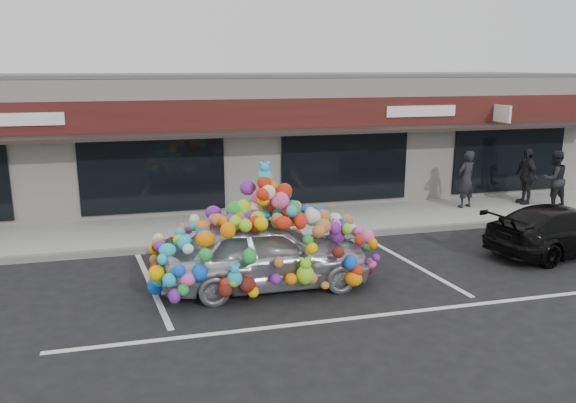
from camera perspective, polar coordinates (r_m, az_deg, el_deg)
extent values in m
plane|color=black|center=(12.59, 1.16, -7.63)|extent=(90.00, 90.00, 0.00)
cube|color=white|center=(20.21, -5.19, 6.54)|extent=(24.00, 6.00, 4.20)
cube|color=#59595B|center=(20.07, -5.32, 12.65)|extent=(24.00, 6.00, 0.12)
cube|color=#3D1010|center=(17.08, -3.62, 8.83)|extent=(24.00, 0.18, 0.90)
cube|color=black|center=(16.63, -3.26, 6.98)|extent=(24.00, 1.20, 0.10)
cube|color=white|center=(19.87, 20.86, 8.36)|extent=(0.08, 0.95, 0.55)
cube|color=white|center=(17.02, -25.79, 7.51)|extent=(2.40, 0.04, 0.35)
cube|color=white|center=(18.77, 13.40, 8.92)|extent=(2.40, 0.04, 0.35)
cube|color=black|center=(17.08, -13.52, 2.72)|extent=(4.20, 0.12, 2.30)
cube|color=black|center=(18.13, 5.81, 3.65)|extent=(4.20, 0.12, 2.30)
cube|color=black|center=(20.93, 21.50, 4.10)|extent=(4.20, 0.12, 2.30)
cube|color=gray|center=(16.26, -2.54, -2.43)|extent=(26.00, 3.00, 0.15)
cube|color=slate|center=(14.86, -1.37, -3.97)|extent=(26.00, 0.18, 0.16)
cube|color=silver|center=(12.39, -13.68, -8.38)|extent=(0.73, 4.37, 0.01)
cube|color=silver|center=(13.72, 12.36, -6.12)|extent=(0.73, 4.37, 0.01)
cube|color=silver|center=(11.32, 14.33, -10.57)|extent=(14.00, 0.12, 0.01)
imported|color=#989FA2|center=(11.84, -2.31, -5.20)|extent=(1.76, 4.37, 1.49)
ellipsoid|color=#E83A00|center=(11.48, -2.38, 0.97)|extent=(1.32, 1.84, 1.12)
sphere|color=#FFCF00|center=(11.99, 5.01, -3.35)|extent=(0.34, 0.34, 0.34)
sphere|color=#0E74F8|center=(11.16, 1.76, -7.45)|extent=(0.36, 0.36, 0.36)
sphere|color=#2CBB60|center=(12.65, -6.76, -4.73)|extent=(0.30, 0.30, 0.30)
sphere|color=#DB538E|center=(11.38, -2.40, 3.47)|extent=(0.32, 0.32, 0.32)
sphere|color=#FFA000|center=(11.65, -8.77, -3.92)|extent=(0.30, 0.30, 0.30)
imported|color=black|center=(15.56, 26.04, -2.55)|extent=(2.42, 4.37, 1.20)
imported|color=black|center=(18.70, 17.64, 2.18)|extent=(0.77, 0.62, 1.83)
imported|color=black|center=(19.79, 25.40, 2.09)|extent=(0.93, 0.74, 1.83)
imported|color=#242228|center=(19.92, 23.04, 2.40)|extent=(1.10, 0.52, 1.83)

